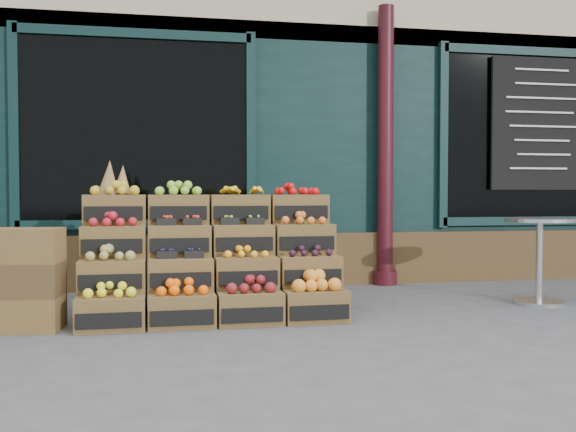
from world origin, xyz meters
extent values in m
plane|color=#49494C|center=(0.00, 0.00, 0.00)|extent=(60.00, 60.00, 0.00)
cube|color=black|center=(0.00, 5.20, 2.40)|extent=(12.00, 6.00, 4.80)
cube|color=black|center=(0.00, 2.25, 1.50)|extent=(12.00, 0.12, 3.00)
cube|color=#49351D|center=(0.00, 2.18, 0.30)|extent=(12.00, 0.18, 0.60)
cube|color=black|center=(-1.60, 2.18, 1.75)|extent=(2.40, 0.06, 2.00)
cube|color=black|center=(3.20, 2.18, 1.75)|extent=(2.40, 0.06, 2.00)
cylinder|color=#350C13|center=(1.20, 2.05, 1.60)|extent=(0.18, 0.18, 3.20)
cube|color=black|center=(3.20, 2.10, 1.90)|extent=(1.30, 0.04, 1.60)
cube|color=brown|center=(-1.71, 0.10, 0.13)|extent=(0.53, 0.37, 0.26)
cube|color=black|center=(-1.71, -0.10, 0.10)|extent=(0.48, 0.02, 0.12)
cube|color=yellow|center=(-1.71, 0.10, 0.30)|extent=(0.42, 0.28, 0.08)
cube|color=brown|center=(-1.17, 0.10, 0.13)|extent=(0.53, 0.37, 0.26)
cube|color=black|center=(-1.17, -0.09, 0.10)|extent=(0.48, 0.02, 0.12)
cube|color=#FF5A06|center=(-1.17, 0.10, 0.31)|extent=(0.42, 0.28, 0.09)
cube|color=brown|center=(-0.63, 0.11, 0.13)|extent=(0.53, 0.37, 0.26)
cube|color=black|center=(-0.63, -0.08, 0.10)|extent=(0.48, 0.02, 0.12)
cube|color=maroon|center=(-0.63, 0.11, 0.31)|extent=(0.42, 0.28, 0.10)
cube|color=brown|center=(-0.09, 0.12, 0.13)|extent=(0.53, 0.37, 0.26)
cube|color=black|center=(-0.08, -0.07, 0.10)|extent=(0.48, 0.02, 0.12)
cube|color=orange|center=(-0.09, 0.12, 0.32)|extent=(0.42, 0.28, 0.12)
cube|color=brown|center=(-1.72, 0.32, 0.39)|extent=(0.53, 0.37, 0.26)
cube|color=black|center=(-1.71, 0.12, 0.37)|extent=(0.48, 0.02, 0.12)
cube|color=olive|center=(-1.72, 0.32, 0.57)|extent=(0.42, 0.28, 0.09)
cube|color=brown|center=(-1.17, 0.33, 0.39)|extent=(0.53, 0.37, 0.26)
cube|color=black|center=(-1.17, 0.13, 0.37)|extent=(0.48, 0.02, 0.12)
cube|color=#1B1B4F|center=(-1.17, 0.33, 0.54)|extent=(0.42, 0.28, 0.03)
cube|color=brown|center=(-0.63, 0.33, 0.39)|extent=(0.53, 0.37, 0.26)
cube|color=black|center=(-0.63, 0.14, 0.37)|extent=(0.48, 0.02, 0.12)
cube|color=orange|center=(-0.63, 0.33, 0.56)|extent=(0.42, 0.28, 0.07)
cube|color=brown|center=(-0.09, 0.34, 0.39)|extent=(0.53, 0.37, 0.26)
cube|color=black|center=(-0.09, 0.15, 0.37)|extent=(0.48, 0.02, 0.12)
cube|color=black|center=(-0.09, 0.34, 0.56)|extent=(0.42, 0.28, 0.07)
cube|color=brown|center=(-1.72, 0.54, 0.65)|extent=(0.53, 0.37, 0.26)
cube|color=black|center=(-1.72, 0.35, 0.63)|extent=(0.48, 0.02, 0.12)
cube|color=maroon|center=(-1.72, 0.54, 0.83)|extent=(0.42, 0.28, 0.09)
cube|color=brown|center=(-1.18, 0.55, 0.65)|extent=(0.53, 0.37, 0.26)
cube|color=black|center=(-1.17, 0.35, 0.63)|extent=(0.48, 0.02, 0.12)
cube|color=#B3301F|center=(-1.18, 0.55, 0.80)|extent=(0.42, 0.28, 0.04)
cube|color=brown|center=(-0.64, 0.55, 0.65)|extent=(0.53, 0.37, 0.26)
cube|color=black|center=(-0.63, 0.36, 0.63)|extent=(0.48, 0.02, 0.12)
cube|color=#81B43B|center=(-0.64, 0.55, 0.80)|extent=(0.42, 0.28, 0.03)
cube|color=brown|center=(-0.09, 0.56, 0.65)|extent=(0.53, 0.37, 0.26)
cube|color=black|center=(-0.09, 0.37, 0.63)|extent=(0.48, 0.02, 0.12)
cube|color=#D26424|center=(-0.09, 0.56, 0.83)|extent=(0.42, 0.28, 0.08)
cube|color=brown|center=(-1.72, 0.76, 0.91)|extent=(0.53, 0.37, 0.26)
cube|color=black|center=(-1.72, 0.57, 0.89)|extent=(0.48, 0.02, 0.12)
cube|color=gold|center=(-1.72, 0.76, 1.09)|extent=(0.42, 0.28, 0.09)
cube|color=brown|center=(-1.18, 0.77, 0.91)|extent=(0.53, 0.37, 0.26)
cube|color=black|center=(-1.18, 0.57, 0.89)|extent=(0.48, 0.02, 0.12)
cube|color=#86BC35|center=(-1.18, 0.77, 1.09)|extent=(0.42, 0.28, 0.09)
cube|color=brown|center=(-0.64, 0.78, 0.91)|extent=(0.53, 0.37, 0.26)
cube|color=black|center=(-0.64, 0.58, 0.89)|extent=(0.48, 0.02, 0.12)
cube|color=gold|center=(-0.64, 0.78, 1.08)|extent=(0.42, 0.28, 0.08)
cube|color=brown|center=(-0.10, 0.78, 0.91)|extent=(0.53, 0.37, 0.26)
cube|color=black|center=(-0.09, 0.59, 0.89)|extent=(0.48, 0.02, 0.12)
cube|color=red|center=(-0.10, 0.78, 1.08)|extent=(0.42, 0.28, 0.08)
cube|color=#49351D|center=(-0.90, 0.33, 0.13)|extent=(2.15, 0.39, 0.26)
cube|color=#49351D|center=(-0.91, 0.55, 0.26)|extent=(2.15, 0.39, 0.52)
cube|color=#49351D|center=(-0.91, 0.77, 0.39)|extent=(2.15, 0.39, 0.78)
cone|color=olive|center=(-1.77, 0.76, 1.20)|extent=(0.18, 0.18, 0.30)
cone|color=olive|center=(-1.66, 0.80, 1.18)|extent=(0.16, 0.16, 0.26)
cube|color=brown|center=(-2.35, 0.17, 0.13)|extent=(0.56, 0.41, 0.26)
cube|color=#49351D|center=(-2.35, 0.17, 0.39)|extent=(0.56, 0.41, 0.26)
cube|color=brown|center=(-2.35, 0.17, 0.66)|extent=(0.56, 0.41, 0.26)
cylinder|color=#B8BBC0|center=(2.21, 0.53, 0.02)|extent=(0.48, 0.48, 0.03)
cylinder|color=#B8BBC0|center=(2.21, 0.53, 0.40)|extent=(0.07, 0.07, 0.78)
cylinder|color=#B8BBC0|center=(2.21, 0.53, 0.80)|extent=(0.65, 0.65, 0.03)
imported|color=#1E6A21|center=(-2.08, 2.88, 1.07)|extent=(0.85, 0.62, 2.14)
camera|label=1|loc=(-1.29, -5.01, 1.05)|focal=40.00mm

